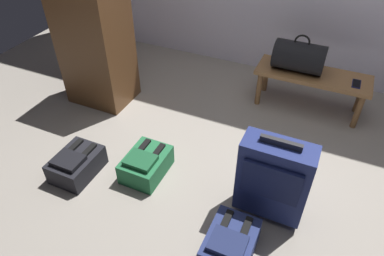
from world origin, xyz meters
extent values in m
plane|color=gray|center=(0.00, 0.00, 0.00)|extent=(6.60, 6.60, 0.00)
cube|color=olive|center=(0.23, 0.99, 0.35)|extent=(1.00, 0.36, 0.04)
cylinder|color=olive|center=(-0.21, 0.86, 0.17)|extent=(0.05, 0.05, 0.33)
cylinder|color=olive|center=(0.67, 0.86, 0.17)|extent=(0.05, 0.05, 0.33)
cylinder|color=olive|center=(-0.21, 1.12, 0.17)|extent=(0.05, 0.05, 0.33)
cylinder|color=olive|center=(0.67, 1.12, 0.17)|extent=(0.05, 0.05, 0.33)
cylinder|color=black|center=(0.08, 0.99, 0.50)|extent=(0.44, 0.26, 0.26)
torus|color=black|center=(0.08, 0.99, 0.64)|extent=(0.14, 0.02, 0.14)
cube|color=#191E4C|center=(0.60, 0.95, 0.37)|extent=(0.07, 0.14, 0.01)
cube|color=black|center=(0.60, 0.95, 0.38)|extent=(0.06, 0.13, 0.00)
cube|color=navy|center=(0.21, -0.37, 0.33)|extent=(0.44, 0.20, 0.56)
cube|color=#11183E|center=(0.21, -0.47, 0.40)|extent=(0.36, 0.02, 0.25)
cube|color=#262628|center=(0.21, -0.37, 0.63)|extent=(0.25, 0.03, 0.04)
cylinder|color=black|center=(0.06, -0.30, 0.03)|extent=(0.02, 0.05, 0.05)
cylinder|color=black|center=(0.37, -0.30, 0.03)|extent=(0.02, 0.05, 0.05)
cube|color=#1E6038|center=(-0.72, -0.39, 0.09)|extent=(0.28, 0.38, 0.17)
cube|color=#184D2C|center=(-0.72, -0.45, 0.19)|extent=(0.21, 0.17, 0.04)
cube|color=black|center=(-0.78, -0.32, 0.18)|extent=(0.04, 0.19, 0.02)
cube|color=black|center=(-0.66, -0.32, 0.18)|extent=(0.04, 0.19, 0.02)
cube|color=black|center=(-1.20, -0.60, 0.09)|extent=(0.28, 0.38, 0.17)
cube|color=black|center=(-1.20, -0.67, 0.19)|extent=(0.21, 0.17, 0.04)
cube|color=black|center=(-1.26, -0.53, 0.18)|extent=(0.04, 0.19, 0.02)
cube|color=black|center=(-1.13, -0.53, 0.18)|extent=(0.04, 0.19, 0.02)
cube|color=navy|center=(0.09, -0.76, 0.09)|extent=(0.28, 0.38, 0.17)
cube|color=#182045|center=(0.09, -0.83, 0.19)|extent=(0.21, 0.17, 0.04)
cube|color=black|center=(0.02, -0.70, 0.18)|extent=(0.04, 0.19, 0.02)
cube|color=black|center=(0.15, -0.70, 0.18)|extent=(0.04, 0.19, 0.02)
cube|color=brown|center=(-1.62, 0.34, 0.55)|extent=(0.56, 0.44, 1.10)
camera|label=1|loc=(0.36, -1.94, 1.96)|focal=32.59mm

